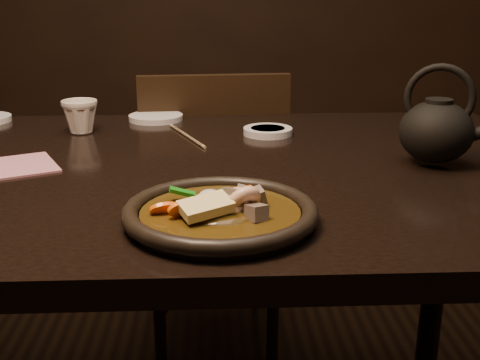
{
  "coord_description": "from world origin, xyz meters",
  "views": [
    {
      "loc": [
        0.13,
        -1.05,
        1.06
      ],
      "look_at": [
        0.17,
        -0.25,
        0.8
      ],
      "focal_mm": 45.0,
      "sensor_mm": 36.0,
      "label": 1
    }
  ],
  "objects_px": {
    "chair": "(213,206)",
    "tea_cup": "(80,115)",
    "table": "(141,204)",
    "plate": "(220,214)",
    "teapot": "(437,128)"
  },
  "relations": [
    {
      "from": "table",
      "to": "chair",
      "type": "height_order",
      "value": "chair"
    },
    {
      "from": "chair",
      "to": "tea_cup",
      "type": "relative_size",
      "value": 10.84
    },
    {
      "from": "chair",
      "to": "teapot",
      "type": "bearing_deg",
      "value": 120.62
    },
    {
      "from": "plate",
      "to": "teapot",
      "type": "height_order",
      "value": "teapot"
    },
    {
      "from": "teapot",
      "to": "plate",
      "type": "bearing_deg",
      "value": -124.94
    },
    {
      "from": "table",
      "to": "chair",
      "type": "bearing_deg",
      "value": 76.89
    },
    {
      "from": "chair",
      "to": "teapot",
      "type": "relative_size",
      "value": 4.8
    },
    {
      "from": "plate",
      "to": "teapot",
      "type": "distance_m",
      "value": 0.48
    },
    {
      "from": "table",
      "to": "teapot",
      "type": "distance_m",
      "value": 0.55
    },
    {
      "from": "tea_cup",
      "to": "table",
      "type": "bearing_deg",
      "value": -58.83
    },
    {
      "from": "chair",
      "to": "teapot",
      "type": "distance_m",
      "value": 0.79
    },
    {
      "from": "plate",
      "to": "teapot",
      "type": "relative_size",
      "value": 1.51
    },
    {
      "from": "plate",
      "to": "tea_cup",
      "type": "height_order",
      "value": "tea_cup"
    },
    {
      "from": "teapot",
      "to": "tea_cup",
      "type": "bearing_deg",
      "value": 178.53
    },
    {
      "from": "plate",
      "to": "tea_cup",
      "type": "relative_size",
      "value": 3.4
    }
  ]
}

